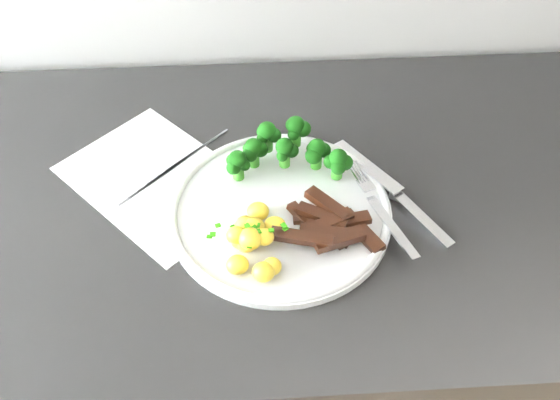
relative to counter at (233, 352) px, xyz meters
name	(u,v)px	position (x,y,z in m)	size (l,w,h in m)	color
counter	(233,352)	(0.00, 0.00, 0.00)	(2.48, 0.62, 0.93)	black
recipe_paper	(158,179)	(-0.08, 0.04, 0.47)	(0.32, 0.32, 0.00)	silver
plate	(280,210)	(0.09, -0.04, 0.47)	(0.31, 0.31, 0.02)	white
broccoli	(289,149)	(0.11, 0.04, 0.51)	(0.18, 0.10, 0.06)	#296E1A
potatoes	(253,237)	(0.05, -0.10, 0.49)	(0.10, 0.13, 0.04)	yellow
beef_strips	(328,226)	(0.15, -0.08, 0.49)	(0.15, 0.11, 0.03)	black
fork	(383,212)	(0.23, -0.06, 0.48)	(0.07, 0.18, 0.02)	silver
knife	(405,204)	(0.27, -0.04, 0.47)	(0.14, 0.21, 0.03)	silver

